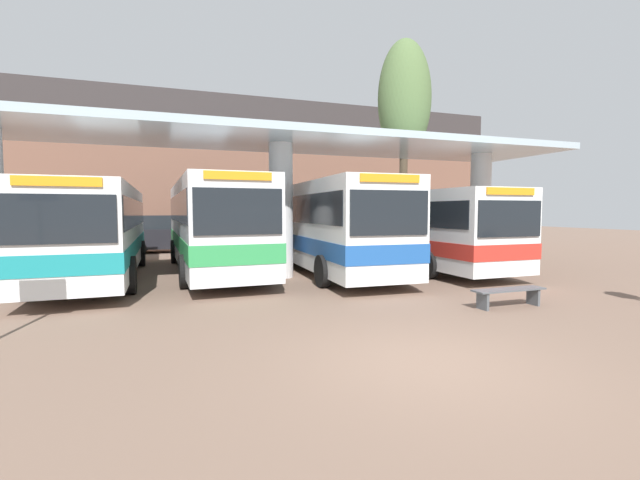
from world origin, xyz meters
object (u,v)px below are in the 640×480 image
object	(u,v)px
transit_bus_left_bay	(97,228)
waiting_bench_near_pillar	(509,293)
transit_bus_center_bay	(212,222)
parked_car_street	(168,235)
transit_bus_right_bay	(328,223)
poplar_tree_behind_left	(404,101)
transit_bus_far_right_bay	(404,225)

from	to	relation	value
transit_bus_left_bay	waiting_bench_near_pillar	size ratio (longest dim) A/B	5.82
transit_bus_center_bay	parked_car_street	size ratio (longest dim) A/B	2.54
transit_bus_left_bay	waiting_bench_near_pillar	distance (m)	13.34
transit_bus_right_bay	waiting_bench_near_pillar	xyz separation A→B (m)	(2.02, -7.26, -1.53)
transit_bus_center_bay	waiting_bench_near_pillar	size ratio (longest dim) A/B	5.98
waiting_bench_near_pillar	poplar_tree_behind_left	size ratio (longest dim) A/B	0.18
transit_bus_center_bay	parked_car_street	bearing A→B (deg)	-80.98
parked_car_street	transit_bus_left_bay	bearing A→B (deg)	-100.73
waiting_bench_near_pillar	parked_car_street	bearing A→B (deg)	114.11
transit_bus_far_right_bay	parked_car_street	size ratio (longest dim) A/B	2.67
transit_bus_left_bay	waiting_bench_near_pillar	bearing A→B (deg)	139.87
transit_bus_center_bay	transit_bus_left_bay	bearing A→B (deg)	5.51
transit_bus_right_bay	transit_bus_center_bay	bearing A→B (deg)	-19.57
transit_bus_right_bay	transit_bus_far_right_bay	distance (m)	4.08
poplar_tree_behind_left	parked_car_street	xyz separation A→B (m)	(-11.12, 7.08, -6.75)
transit_bus_center_bay	poplar_tree_behind_left	size ratio (longest dim) A/B	1.09
transit_bus_far_right_bay	poplar_tree_behind_left	bearing A→B (deg)	-119.23
transit_bus_far_right_bay	waiting_bench_near_pillar	world-z (taller)	transit_bus_far_right_bay
transit_bus_left_bay	parked_car_street	size ratio (longest dim) A/B	2.48
transit_bus_center_bay	poplar_tree_behind_left	world-z (taller)	poplar_tree_behind_left
transit_bus_right_bay	parked_car_street	distance (m)	11.95
transit_bus_left_bay	parked_car_street	bearing A→B (deg)	-104.80
transit_bus_right_bay	poplar_tree_behind_left	size ratio (longest dim) A/B	0.99
transit_bus_right_bay	parked_car_street	size ratio (longest dim) A/B	2.30
transit_bus_left_bay	transit_bus_far_right_bay	xyz separation A→B (m)	(12.17, -0.22, -0.05)
transit_bus_far_right_bay	parked_car_street	bearing A→B (deg)	-44.00
transit_bus_left_bay	waiting_bench_near_pillar	xyz separation A→B (m)	(10.22, -8.45, -1.44)
parked_car_street	transit_bus_right_bay	bearing A→B (deg)	-56.95
transit_bus_left_bay	transit_bus_far_right_bay	size ratio (longest dim) A/B	0.93
transit_bus_right_bay	transit_bus_far_right_bay	size ratio (longest dim) A/B	0.86
waiting_bench_near_pillar	parked_car_street	distance (m)	19.32
transit_bus_left_bay	transit_bus_right_bay	xyz separation A→B (m)	(8.21, -1.18, 0.10)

